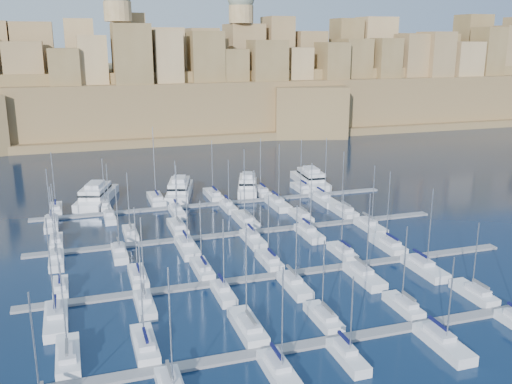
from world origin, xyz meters
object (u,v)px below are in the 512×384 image
object	(u,v)px
motor_yacht_c	(247,185)
motor_yacht_b	(180,189)
sailboat_0	(68,357)
sailboat_4	(404,306)
motor_yacht_d	(310,179)
sailboat_2	(248,327)
motor_yacht_a	(96,195)

from	to	relation	value
motor_yacht_c	motor_yacht_b	bearing A→B (deg)	175.60
sailboat_0	motor_yacht_c	size ratio (longest dim) A/B	0.81
sailboat_4	motor_yacht_b	size ratio (longest dim) A/B	0.68
motor_yacht_b	motor_yacht_c	size ratio (longest dim) A/B	1.18
sailboat_0	motor_yacht_b	xyz separation A→B (m)	(26.98, 70.69, 0.99)
motor_yacht_d	sailboat_2	bearing A→B (deg)	-119.25
sailboat_0	motor_yacht_d	bearing A→B (deg)	48.62
motor_yacht_a	sailboat_2	bearing A→B (deg)	-77.45
motor_yacht_c	motor_yacht_a	bearing A→B (deg)	176.85
sailboat_0	motor_yacht_a	bearing A→B (deg)	84.38
sailboat_2	motor_yacht_c	xyz separation A→B (m)	(21.42, 69.05, 0.96)
sailboat_0	sailboat_4	bearing A→B (deg)	-0.85
sailboat_2	motor_yacht_d	size ratio (longest dim) A/B	0.83
motor_yacht_b	motor_yacht_c	world-z (taller)	same
sailboat_2	motor_yacht_d	world-z (taller)	sailboat_2
sailboat_0	motor_yacht_a	distance (m)	71.76
motor_yacht_b	motor_yacht_a	bearing A→B (deg)	177.94
sailboat_4	motor_yacht_a	size ratio (longest dim) A/B	0.63
sailboat_0	sailboat_2	xyz separation A→B (m)	(22.86, 0.31, 0.02)
sailboat_4	motor_yacht_a	world-z (taller)	sailboat_4
motor_yacht_b	sailboat_0	bearing A→B (deg)	-110.89
sailboat_0	motor_yacht_b	size ratio (longest dim) A/B	0.69
sailboat_0	sailboat_4	distance (m)	46.07
sailboat_4	sailboat_0	bearing A→B (deg)	179.15
motor_yacht_a	motor_yacht_d	world-z (taller)	same
motor_yacht_a	sailboat_4	bearing A→B (deg)	-61.56
motor_yacht_a	motor_yacht_c	bearing A→B (deg)	-3.15
sailboat_4	sailboat_2	bearing A→B (deg)	177.54
sailboat_2	motor_yacht_a	bearing A→B (deg)	102.55
motor_yacht_a	motor_yacht_c	world-z (taller)	same
motor_yacht_b	motor_yacht_d	size ratio (longest dim) A/B	1.03
sailboat_4	motor_yacht_a	bearing A→B (deg)	118.44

